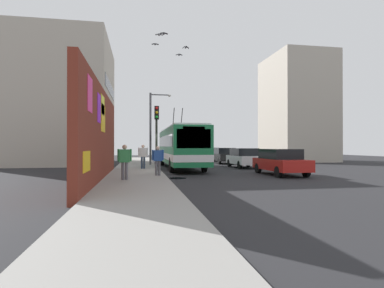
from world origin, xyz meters
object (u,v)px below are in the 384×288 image
Objects in this scene: parked_car_black at (224,155)px; street_lamp at (153,123)px; city_bus at (180,146)px; pedestrian_near_wall at (125,159)px; traffic_light at (157,127)px; parked_car_red at (280,161)px; parked_car_champagne at (210,154)px; pedestrian_at_curb at (158,158)px; parked_car_white at (244,157)px; pedestrian_midblock at (143,155)px.

parked_car_black is 0.65× the size of street_lamp.
city_bus is 10.02m from pedestrian_near_wall.
parked_car_black is at bearing -42.43° from city_bus.
traffic_light is at bearing -21.56° from pedestrian_near_wall.
traffic_light is at bearing 74.31° from parked_car_red.
parked_car_champagne is at bearing -24.31° from traffic_light.
parked_car_white is at bearing -46.78° from pedestrian_at_curb.
pedestrian_midblock reaches higher than parked_car_black.
parked_car_black is at bearing -46.70° from pedestrian_midblock.
parked_car_black is 5.90m from parked_car_champagne.
pedestrian_at_curb is 0.95× the size of pedestrian_near_wall.
pedestrian_near_wall is (-14.88, 9.13, 0.30)m from parked_car_black.
pedestrian_midblock reaches higher than parked_car_champagne.
street_lamp is at bearing 37.77° from parked_car_red.
street_lamp is at bearing 141.26° from parked_car_champagne.
street_lamp is at bearing 113.24° from parked_car_black.
parked_car_red and parked_car_white have the same top height.
parked_car_champagne is (5.90, 0.00, 0.00)m from parked_car_black.
pedestrian_at_curb is at bearing 178.16° from traffic_light.
pedestrian_at_curb is at bearing 133.22° from parked_car_white.
pedestrian_at_curb is 0.94× the size of pedestrian_midblock.
street_lamp is (9.87, -0.21, 2.68)m from pedestrian_at_curb.
parked_car_white is 8.81m from traffic_light.
parked_car_champagne is at bearing 0.00° from parked_car_black.
parked_car_red is (-6.74, -5.20, -0.93)m from city_bus.
city_bus is 2.83× the size of parked_car_champagne.
parked_car_white is 0.66× the size of street_lamp.
traffic_light is (-10.37, 7.35, 2.11)m from parked_car_black.
city_bus is 7.76m from parked_car_black.
pedestrian_midblock is 0.41× the size of traffic_light.
parked_car_white is 2.44× the size of pedestrian_near_wall.
parked_car_black is at bearing 0.00° from parked_car_red.
pedestrian_near_wall is at bearing 134.24° from parked_car_white.
parked_car_black is 17.46m from pedestrian_near_wall.
parked_car_white is 0.95× the size of parked_car_champagne.
pedestrian_midblock is (5.29, 0.72, 0.07)m from pedestrian_at_curb.
pedestrian_midblock is 0.27× the size of street_lamp.
traffic_light is at bearing 155.69° from parked_car_champagne.
traffic_light reaches higher than parked_car_red.
pedestrian_midblock is (-1.99, 2.95, -0.61)m from city_bus.
pedestrian_at_curb is 5.34m from pedestrian_midblock.
pedestrian_midblock reaches higher than pedestrian_at_curb.
traffic_light is (-4.68, 2.15, 1.18)m from city_bus.
parked_car_red is 6.44m from parked_car_white.
pedestrian_at_curb reaches higher than parked_car_white.
parked_car_black is at bearing -29.82° from pedestrian_at_curb.
parked_car_white is 12.75m from pedestrian_near_wall.
parked_car_red is 12.15m from street_lamp.
parked_car_white is 2.55× the size of pedestrian_at_curb.
pedestrian_midblock is (-7.68, 8.15, 0.32)m from parked_car_black.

